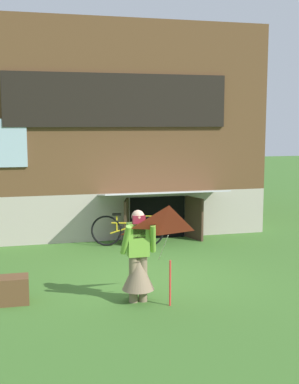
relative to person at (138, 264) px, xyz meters
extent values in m
plane|color=#3D6B28|center=(0.48, 1.32, -0.63)|extent=(60.00, 60.00, 0.00)
cube|color=#ADA393|center=(0.48, 7.05, -0.05)|extent=(7.71, 5.45, 1.17)
cube|color=brown|center=(0.48, 7.05, 2.61)|extent=(7.71, 5.45, 4.15)
cube|color=black|center=(0.48, 4.28, 2.77)|extent=(5.33, 0.08, 1.25)
cube|color=#9EB7C6|center=(0.48, 4.30, 2.77)|extent=(5.17, 0.04, 1.13)
cube|color=#9EB7C6|center=(-2.11, 4.29, 1.78)|extent=(0.90, 0.06, 1.10)
cube|color=black|center=(1.46, 4.31, -0.11)|extent=(1.40, 0.03, 1.05)
cube|color=#3D2B1E|center=(0.61, 4.02, -0.11)|extent=(0.26, 0.69, 1.05)
cube|color=#3D2B1E|center=(2.31, 4.02, -0.11)|extent=(0.29, 0.68, 1.05)
cube|color=#B2B2B7|center=(1.46, 3.77, 0.59)|extent=(2.98, 1.09, 0.18)
cylinder|color=#7F6B51|center=(-0.08, 0.00, -0.25)|extent=(0.14, 0.14, 0.76)
cylinder|color=#7F6B51|center=(0.08, 0.00, -0.25)|extent=(0.14, 0.14, 0.76)
cone|color=#7F6B51|center=(0.00, 0.00, -0.14)|extent=(0.52, 0.52, 0.57)
cube|color=#72AD38|center=(0.00, 0.00, 0.40)|extent=(0.34, 0.20, 0.54)
cylinder|color=#72AD38|center=(-0.22, -0.10, 0.43)|extent=(0.16, 0.31, 0.50)
cylinder|color=#72AD38|center=(0.22, -0.10, 0.43)|extent=(0.16, 0.31, 0.50)
cube|color=maroon|center=(0.00, -0.06, 0.62)|extent=(0.20, 0.08, 0.36)
sphere|color=#D8AD8E|center=(0.00, 0.00, 0.77)|extent=(0.21, 0.21, 0.21)
pyramid|color=red|center=(0.36, -0.54, 0.63)|extent=(0.91, 0.66, 0.60)
cylinder|color=beige|center=(0.35, -0.25, 0.30)|extent=(0.01, 0.56, 0.53)
cylinder|color=red|center=(0.45, -0.30, -0.26)|extent=(0.03, 0.03, 0.74)
torus|color=black|center=(1.03, 3.53, -0.27)|extent=(0.71, 0.25, 0.73)
torus|color=black|center=(0.08, 3.82, -0.27)|extent=(0.71, 0.25, 0.73)
cylinder|color=gold|center=(0.56, 3.67, -0.08)|extent=(0.72, 0.25, 0.04)
cylinder|color=gold|center=(0.56, 3.67, -0.20)|extent=(0.79, 0.27, 0.29)
cylinder|color=gold|center=(0.32, 3.75, -0.08)|extent=(0.04, 0.04, 0.41)
cube|color=black|center=(0.32, 3.75, 0.12)|extent=(0.20, 0.08, 0.05)
cylinder|color=gold|center=(1.03, 3.53, 0.09)|extent=(0.43, 0.15, 0.03)
cube|color=brown|center=(-1.95, 0.42, -0.41)|extent=(0.46, 0.39, 0.44)
camera|label=1|loc=(-1.71, -7.73, 2.27)|focal=47.47mm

